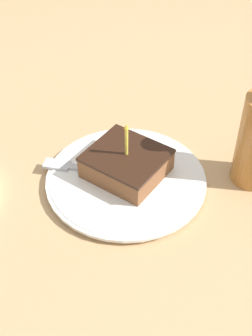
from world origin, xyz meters
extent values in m
cube|color=tan|center=(0.00, 0.00, -0.02)|extent=(2.40, 2.40, 0.04)
cylinder|color=white|center=(0.02, -0.01, 0.01)|extent=(0.26, 0.26, 0.01)
cylinder|color=white|center=(0.02, -0.01, 0.01)|extent=(0.27, 0.27, 0.01)
cube|color=brown|center=(0.01, -0.01, 0.03)|extent=(0.11, 0.12, 0.04)
cube|color=black|center=(0.01, -0.01, 0.05)|extent=(0.11, 0.12, 0.01)
cylinder|color=#EAD84C|center=(0.01, -0.01, 0.08)|extent=(0.01, 0.01, 0.05)
cone|color=yellow|center=(0.01, -0.01, 0.11)|extent=(0.01, 0.01, 0.01)
cube|color=#B2B2B7|center=(0.03, -0.04, 0.02)|extent=(0.06, 0.12, 0.00)
cube|color=#B2B2B7|center=(0.07, -0.12, 0.02)|extent=(0.04, 0.05, 0.00)
camera|label=1|loc=(0.48, 0.31, 0.55)|focal=50.00mm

